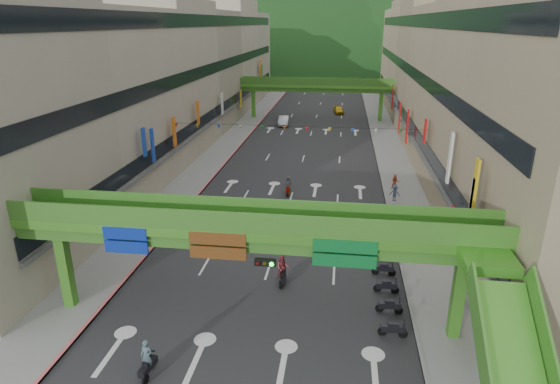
# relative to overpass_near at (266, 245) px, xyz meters

# --- Properties ---
(road_slab) EXTENTS (18.00, 140.00, 0.02)m
(road_slab) POSITION_rel_overpass_near_xyz_m (-0.93, 44.62, -5.20)
(road_slab) COLOR #28282B
(road_slab) RESTS_ON ground
(sidewalk_left) EXTENTS (4.00, 140.00, 0.15)m
(sidewalk_left) POSITION_rel_overpass_near_xyz_m (-11.93, 44.62, -5.13)
(sidewalk_left) COLOR gray
(sidewalk_left) RESTS_ON ground
(sidewalk_right) EXTENTS (4.00, 140.00, 0.15)m
(sidewalk_right) POSITION_rel_overpass_near_xyz_m (10.07, 44.62, -5.13)
(sidewalk_right) COLOR gray
(sidewalk_right) RESTS_ON ground
(curb_left) EXTENTS (0.20, 140.00, 0.18)m
(curb_left) POSITION_rel_overpass_near_xyz_m (-10.03, 44.62, -5.12)
(curb_left) COLOR #CC5959
(curb_left) RESTS_ON ground
(curb_right) EXTENTS (0.20, 140.00, 0.18)m
(curb_right) POSITION_rel_overpass_near_xyz_m (8.17, 44.62, -5.12)
(curb_right) COLOR gray
(curb_right) RESTS_ON ground
(building_row_left) EXTENTS (12.80, 95.00, 19.00)m
(building_row_left) POSITION_rel_overpass_near_xyz_m (-19.86, 44.62, 4.25)
(building_row_left) COLOR #9E937F
(building_row_left) RESTS_ON ground
(building_row_right) EXTENTS (12.80, 95.00, 19.00)m
(building_row_right) POSITION_rel_overpass_near_xyz_m (18.00, 44.62, 4.25)
(building_row_right) COLOR gray
(building_row_right) RESTS_ON ground
(overpass_near) EXTENTS (28.00, 12.27, 7.10)m
(overpass_near) POSITION_rel_overpass_near_xyz_m (0.00, 0.00, 0.00)
(overpass_near) COLOR #4C9E2D
(overpass_near) RESTS_ON ground
(overpass_far) EXTENTS (28.00, 2.20, 7.10)m
(overpass_far) POSITION_rel_overpass_near_xyz_m (-0.93, 59.62, 0.20)
(overpass_far) COLOR #4C9E2D
(overpass_far) RESTS_ON ground
(hill_left) EXTENTS (168.00, 140.00, 112.00)m
(hill_left) POSITION_rel_overpass_near_xyz_m (-15.93, 154.62, -5.21)
(hill_left) COLOR #1C4419
(hill_left) RESTS_ON ground
(hill_right) EXTENTS (208.00, 176.00, 128.00)m
(hill_right) POSITION_rel_overpass_near_xyz_m (24.07, 174.62, -5.21)
(hill_right) COLOR #1C4419
(hill_right) RESTS_ON ground
(bunting_string) EXTENTS (26.00, 0.36, 0.47)m
(bunting_string) POSITION_rel_overpass_near_xyz_m (-0.93, 24.62, 0.75)
(bunting_string) COLOR black
(bunting_string) RESTS_ON ground
(scooter_rider_near) EXTENTS (0.68, 1.60, 2.00)m
(scooter_rider_near) POSITION_rel_overpass_near_xyz_m (-5.05, -4.38, -4.28)
(scooter_rider_near) COLOR black
(scooter_rider_near) RESTS_ON ground
(scooter_rider_mid) EXTENTS (0.94, 1.59, 2.07)m
(scooter_rider_mid) POSITION_rel_overpass_near_xyz_m (0.29, 4.82, -4.14)
(scooter_rider_mid) COLOR black
(scooter_rider_mid) RESTS_ON ground
(scooter_rider_left) EXTENTS (1.04, 1.59, 2.03)m
(scooter_rider_left) POSITION_rel_overpass_near_xyz_m (-7.61, 12.85, -4.19)
(scooter_rider_left) COLOR #96979E
(scooter_rider_left) RESTS_ON ground
(scooter_rider_far) EXTENTS (0.78, 1.60, 1.89)m
(scooter_rider_far) POSITION_rel_overpass_near_xyz_m (-1.30, 21.36, -4.26)
(scooter_rider_far) COLOR #7F0F00
(scooter_rider_far) RESTS_ON ground
(parked_scooter_row) EXTENTS (1.60, 9.35, 1.08)m
(parked_scooter_row) POSITION_rel_overpass_near_xyz_m (6.87, 4.62, -4.68)
(parked_scooter_row) COLOR black
(parked_scooter_row) RESTS_ON ground
(car_silver) EXTENTS (1.93, 4.78, 1.54)m
(car_silver) POSITION_rel_overpass_near_xyz_m (-5.87, 54.13, -4.43)
(car_silver) COLOR #B5B5BD
(car_silver) RESTS_ON ground
(car_yellow) EXTENTS (2.27, 4.27, 1.38)m
(car_yellow) POSITION_rel_overpass_near_xyz_m (2.94, 65.90, -4.51)
(car_yellow) COLOR gold
(car_yellow) RESTS_ON ground
(pedestrian_red) EXTENTS (0.76, 0.60, 1.52)m
(pedestrian_red) POSITION_rel_overpass_near_xyz_m (9.24, 24.17, -4.45)
(pedestrian_red) COLOR #B5482D
(pedestrian_red) RESTS_ON ground
(pedestrian_dark) EXTENTS (0.98, 0.54, 1.58)m
(pedestrian_dark) POSITION_rel_overpass_near_xyz_m (11.27, 3.90, -4.41)
(pedestrian_dark) COLOR black
(pedestrian_dark) RESTS_ON ground
(pedestrian_blue) EXTENTS (0.81, 0.63, 1.53)m
(pedestrian_blue) POSITION_rel_overpass_near_xyz_m (8.87, 20.74, -4.44)
(pedestrian_blue) COLOR #324360
(pedestrian_blue) RESTS_ON ground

